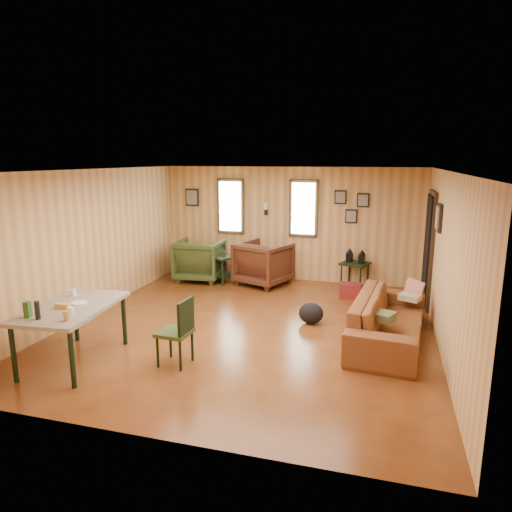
{
  "coord_description": "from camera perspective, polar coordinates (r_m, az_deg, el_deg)",
  "views": [
    {
      "loc": [
        1.93,
        -6.41,
        2.57
      ],
      "look_at": [
        0.0,
        0.4,
        1.05
      ],
      "focal_mm": 32.0,
      "sensor_mm": 36.0,
      "label": 1
    }
  ],
  "objects": [
    {
      "name": "room",
      "position": [
        7.05,
        1.05,
        0.95
      ],
      "size": [
        5.54,
        6.04,
        2.44
      ],
      "color": "brown",
      "rests_on": "ground"
    },
    {
      "name": "sofa",
      "position": [
        6.76,
        16.3,
        -6.69
      ],
      "size": [
        0.9,
        2.35,
        0.9
      ],
      "primitive_type": "imported",
      "rotation": [
        0.0,
        0.0,
        1.47
      ],
      "color": "brown",
      "rests_on": "ground"
    },
    {
      "name": "recliner_brown",
      "position": [
        9.39,
        0.96,
        -0.66
      ],
      "size": [
        1.21,
        1.18,
        0.99
      ],
      "primitive_type": "imported",
      "rotation": [
        0.0,
        0.0,
        2.78
      ],
      "color": "#4C2616",
      "rests_on": "ground"
    },
    {
      "name": "recliner_green",
      "position": [
        9.81,
        -7.05,
        -0.27
      ],
      "size": [
        1.01,
        0.95,
        0.96
      ],
      "primitive_type": "imported",
      "rotation": [
        0.0,
        0.0,
        -3.05
      ],
      "color": "#34431E",
      "rests_on": "ground"
    },
    {
      "name": "end_table",
      "position": [
        9.61,
        -4.43,
        -1.01
      ],
      "size": [
        0.7,
        0.67,
        0.7
      ],
      "rotation": [
        0.0,
        0.0,
        -0.4
      ],
      "color": "black",
      "rests_on": "ground"
    },
    {
      "name": "side_table",
      "position": [
        9.35,
        12.31,
        -0.66
      ],
      "size": [
        0.63,
        0.63,
        0.8
      ],
      "rotation": [
        0.0,
        0.0,
        -0.32
      ],
      "color": "black",
      "rests_on": "ground"
    },
    {
      "name": "cooler",
      "position": [
        8.77,
        11.7,
        -4.25
      ],
      "size": [
        0.39,
        0.28,
        0.27
      ],
      "rotation": [
        0.0,
        0.0,
        0.02
      ],
      "color": "maroon",
      "rests_on": "ground"
    },
    {
      "name": "backpack",
      "position": [
        7.32,
        6.9,
        -7.12
      ],
      "size": [
        0.48,
        0.42,
        0.34
      ],
      "rotation": [
        0.0,
        0.0,
        0.4
      ],
      "color": "black",
      "rests_on": "ground"
    },
    {
      "name": "sofa_pillows",
      "position": [
        7.01,
        17.26,
        -5.68
      ],
      "size": [
        0.88,
        1.55,
        0.32
      ],
      "rotation": [
        0.0,
        0.0,
        -0.39
      ],
      "color": "#505831",
      "rests_on": "sofa"
    },
    {
      "name": "dining_table",
      "position": [
        6.24,
        -22.12,
        -6.41
      ],
      "size": [
        1.02,
        1.55,
        0.97
      ],
      "rotation": [
        0.0,
        0.0,
        0.09
      ],
      "color": "gray",
      "rests_on": "ground"
    },
    {
      "name": "dining_chair",
      "position": [
        5.86,
        -9.59,
        -8.89
      ],
      "size": [
        0.42,
        0.42,
        0.87
      ],
      "rotation": [
        0.0,
        0.0,
        -0.06
      ],
      "color": "#34431E",
      "rests_on": "ground"
    }
  ]
}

